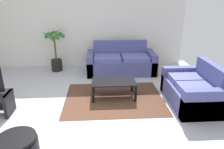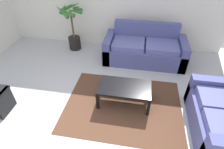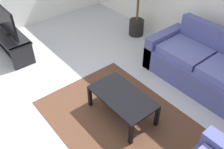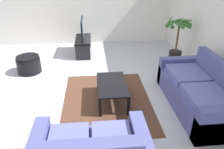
{
  "view_description": "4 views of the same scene",
  "coord_description": "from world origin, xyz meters",
  "px_view_note": "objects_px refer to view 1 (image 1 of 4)",
  "views": [
    {
      "loc": [
        0.32,
        -3.59,
        2.23
      ],
      "look_at": [
        0.57,
        0.47,
        0.64
      ],
      "focal_mm": 33.24,
      "sensor_mm": 36.0,
      "label": 1
    },
    {
      "loc": [
        0.81,
        -1.81,
        2.62
      ],
      "look_at": [
        0.38,
        0.69,
        0.65
      ],
      "focal_mm": 28.98,
      "sensor_mm": 36.0,
      "label": 2
    },
    {
      "loc": [
        2.5,
        -1.04,
        2.84
      ],
      "look_at": [
        0.19,
        0.85,
        0.43
      ],
      "focal_mm": 39.75,
      "sensor_mm": 36.0,
      "label": 3
    },
    {
      "loc": [
        4.13,
        0.37,
        2.41
      ],
      "look_at": [
        0.35,
        0.72,
        0.45
      ],
      "focal_mm": 34.2,
      "sensor_mm": 36.0,
      "label": 4
    }
  ],
  "objects_px": {
    "couch_loveseat": "(193,91)",
    "coffee_table": "(114,83)",
    "couch_main": "(121,63)",
    "potted_palm": "(55,51)"
  },
  "relations": [
    {
      "from": "couch_main",
      "to": "potted_palm",
      "type": "bearing_deg",
      "value": 172.48
    },
    {
      "from": "couch_loveseat",
      "to": "potted_palm",
      "type": "xyz_separation_m",
      "value": [
        -3.29,
        2.26,
        0.33
      ]
    },
    {
      "from": "couch_main",
      "to": "coffee_table",
      "type": "height_order",
      "value": "couch_main"
    },
    {
      "from": "couch_main",
      "to": "couch_loveseat",
      "type": "height_order",
      "value": "same"
    },
    {
      "from": "couch_loveseat",
      "to": "coffee_table",
      "type": "distance_m",
      "value": 1.71
    },
    {
      "from": "couch_loveseat",
      "to": "coffee_table",
      "type": "height_order",
      "value": "couch_loveseat"
    },
    {
      "from": "couch_main",
      "to": "couch_loveseat",
      "type": "relative_size",
      "value": 1.39
    },
    {
      "from": "couch_loveseat",
      "to": "potted_palm",
      "type": "distance_m",
      "value": 4.0
    },
    {
      "from": "couch_main",
      "to": "couch_loveseat",
      "type": "xyz_separation_m",
      "value": [
        1.33,
        -2.0,
        -0.0
      ]
    },
    {
      "from": "potted_palm",
      "to": "coffee_table",
      "type": "bearing_deg",
      "value": -48.59
    }
  ]
}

